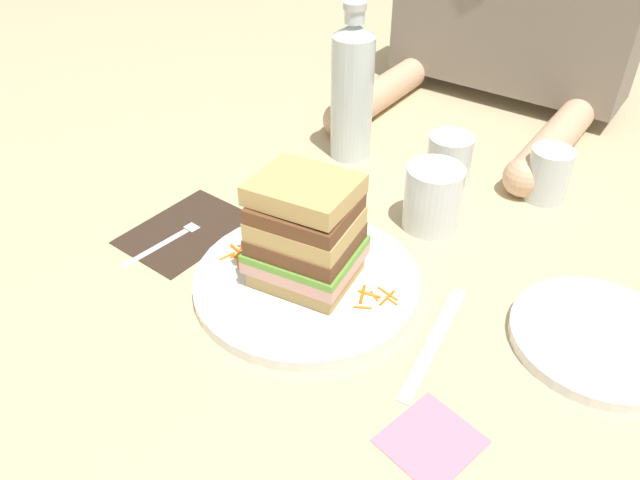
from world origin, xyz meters
The scene contains 27 objects.
ground_plane centered at (0.00, 0.00, 0.00)m, with size 3.00×3.00×0.00m, color #C6B289.
main_plate centered at (-0.02, -0.01, 0.01)m, with size 0.29×0.29×0.02m, color white.
sandwich centered at (-0.02, 0.00, 0.08)m, with size 0.14×0.13×0.14m.
carrot_shred_0 centered at (-0.12, -0.01, 0.02)m, with size 0.00×0.00×0.03m, color orange.
carrot_shred_1 centered at (-0.11, -0.03, 0.02)m, with size 0.00×0.00×0.03m, color orange.
carrot_shred_2 centered at (-0.12, -0.02, 0.02)m, with size 0.00×0.00×0.03m, color orange.
carrot_shred_3 centered at (-0.13, 0.00, 0.02)m, with size 0.00×0.00×0.02m, color orange.
carrot_shred_4 centered at (-0.13, -0.02, 0.02)m, with size 0.00×0.00×0.03m, color orange.
carrot_shred_5 centered at (-0.11, -0.03, 0.02)m, with size 0.00×0.00×0.03m, color orange.
carrot_shred_6 centered at (-0.09, -0.03, 0.02)m, with size 0.00×0.00×0.02m, color orange.
carrot_shred_7 centered at (-0.13, -0.03, 0.02)m, with size 0.00×0.00×0.02m, color orange.
carrot_shred_8 centered at (0.07, 0.01, 0.02)m, with size 0.00×0.00×0.02m, color orange.
carrot_shred_9 centered at (0.09, 0.02, 0.02)m, with size 0.00×0.00×0.02m, color orange.
carrot_shred_10 centered at (0.08, 0.02, 0.02)m, with size 0.00×0.00×0.03m, color orange.
carrot_shred_11 centered at (0.06, 0.01, 0.02)m, with size 0.00×0.00×0.03m, color orange.
carrot_shred_12 centered at (0.07, -0.01, 0.02)m, with size 0.00×0.00×0.02m, color orange.
carrot_shred_13 centered at (0.06, 0.01, 0.02)m, with size 0.00×0.00×0.03m, color orange.
carrot_shred_14 centered at (0.08, 0.03, 0.02)m, with size 0.00×0.00×0.03m, color orange.
napkin_dark centered at (-0.23, -0.01, 0.00)m, with size 0.13×0.17×0.00m, color #38281E.
fork centered at (-0.23, -0.03, 0.00)m, with size 0.03×0.17×0.00m.
knife centered at (0.16, 0.00, 0.00)m, with size 0.04×0.20×0.00m.
juice_glass centered at (0.05, 0.21, 0.04)m, with size 0.08×0.08×0.09m.
water_bottle centered at (-0.16, 0.32, 0.12)m, with size 0.07×0.07×0.26m.
empty_tumbler_0 centered at (0.16, 0.38, 0.04)m, with size 0.06×0.06×0.08m, color silver.
empty_tumbler_1 centered at (0.01, 0.33, 0.04)m, with size 0.07×0.07×0.08m, color silver.
side_plate centered at (0.31, 0.11, 0.01)m, with size 0.20×0.20×0.01m, color white.
napkin_pink centered at (0.22, -0.12, 0.00)m, with size 0.08×0.09×0.00m, color pink.
Camera 1 is at (0.34, -0.48, 0.53)m, focal length 34.51 mm.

